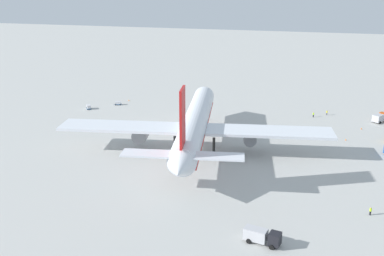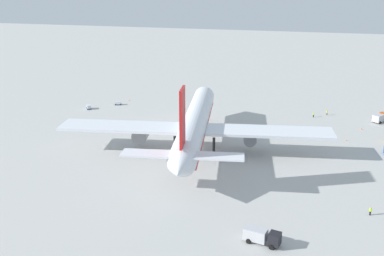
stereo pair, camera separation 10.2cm
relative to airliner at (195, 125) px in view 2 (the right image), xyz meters
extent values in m
plane|color=#B2B2AD|center=(1.30, 0.17, -7.07)|extent=(600.00, 600.00, 0.00)
cylinder|color=silver|center=(1.30, 0.17, 0.22)|extent=(57.44, 15.79, 6.35)
cone|color=silver|center=(32.00, 5.36, 0.22)|extent=(6.04, 6.98, 6.22)
cone|color=silver|center=(-30.02, -5.13, 0.22)|extent=(7.26, 7.00, 6.03)
cube|color=red|center=(-24.92, -4.26, 9.54)|extent=(6.00, 1.49, 12.28)
cube|color=silver|center=(-26.57, 2.50, 1.49)|extent=(6.34, 12.55, 0.36)
cube|color=silver|center=(-24.25, -11.19, 1.49)|extent=(6.34, 12.55, 0.36)
cube|color=silver|center=(-4.75, 18.84, -0.73)|extent=(14.29, 33.53, 0.70)
cylinder|color=slate|center=(-2.95, 14.20, -3.09)|extent=(5.58, 4.80, 4.03)
cube|color=silver|center=(1.72, -19.45, -0.73)|extent=(14.29, 33.53, 0.70)
cylinder|color=slate|center=(1.89, -14.48, -2.77)|extent=(6.48, 4.34, 3.39)
cylinder|color=black|center=(21.04, 3.51, -5.01)|extent=(0.70, 0.70, 4.12)
cylinder|color=black|center=(-2.38, 4.80, -5.01)|extent=(0.70, 0.70, 4.12)
cylinder|color=black|center=(-0.65, -5.41, -5.01)|extent=(0.70, 0.70, 4.12)
cube|color=red|center=(1.30, 0.17, -1.52)|extent=(55.14, 15.10, 0.50)
cube|color=#BF4C14|center=(41.58, -51.55, -5.46)|extent=(2.77, 2.92, 2.32)
cube|color=#B2B2B7|center=(39.07, -49.75, -5.52)|extent=(4.26, 3.99, 2.18)
cylinder|color=black|center=(42.13, -50.49, -6.62)|extent=(0.91, 0.77, 0.90)
cylinder|color=black|center=(39.16, -48.36, -6.62)|extent=(0.91, 0.77, 0.90)
cylinder|color=black|center=(37.78, -50.27, -6.62)|extent=(0.91, 0.77, 0.90)
cube|color=black|center=(-41.38, -25.58, -5.52)|extent=(2.42, 2.29, 2.19)
cube|color=#B2B2B7|center=(-40.68, -22.20, -5.56)|extent=(2.83, 4.30, 2.11)
cube|color=black|center=(-41.52, -26.24, -4.97)|extent=(1.72, 0.43, 0.97)
cylinder|color=black|center=(-40.33, -25.60, -6.62)|extent=(0.48, 0.94, 0.90)
cylinder|color=black|center=(-42.36, -25.19, -6.62)|extent=(0.48, 0.94, 0.90)
cylinder|color=black|center=(-39.50, -21.60, -6.62)|extent=(0.48, 0.94, 0.90)
cylinder|color=black|center=(-41.53, -21.18, -6.62)|extent=(0.48, 0.94, 0.90)
cube|color=#26598C|center=(36.57, 39.04, -6.79)|extent=(1.99, 2.58, 0.15)
cylinder|color=#333338|center=(36.16, 40.42, -6.79)|extent=(0.25, 0.60, 0.08)
cube|color=silver|center=(36.57, 39.04, -6.25)|extent=(1.75, 2.19, 0.93)
cylinder|color=black|center=(35.65, 39.67, -6.87)|extent=(0.23, 0.42, 0.40)
cylinder|color=black|center=(36.99, 40.07, -6.87)|extent=(0.23, 0.42, 0.40)
cylinder|color=black|center=(36.14, 38.01, -6.87)|extent=(0.23, 0.42, 0.40)
cylinder|color=black|center=(37.48, 38.41, -6.87)|extent=(0.23, 0.42, 0.40)
cube|color=#26598C|center=(28.69, 46.67, -6.79)|extent=(3.12, 2.74, 0.15)
cylinder|color=#333338|center=(30.11, 47.63, -6.79)|extent=(0.54, 0.40, 0.08)
cube|color=silver|center=(28.69, 46.67, -6.16)|extent=(2.67, 2.37, 1.10)
cylinder|color=black|center=(29.19, 47.85, -6.87)|extent=(0.40, 0.32, 0.40)
cylinder|color=black|center=(29.97, 46.69, -6.87)|extent=(0.40, 0.32, 0.40)
cylinder|color=black|center=(27.42, 46.64, -6.87)|extent=(0.40, 0.32, 0.40)
cylinder|color=black|center=(28.20, 45.49, -6.87)|extent=(0.40, 0.32, 0.40)
cylinder|color=black|center=(39.91, -29.80, -6.66)|extent=(0.45, 0.45, 0.82)
cylinder|color=#B2F219|center=(39.91, -29.80, -5.94)|extent=(0.56, 0.56, 0.61)
sphere|color=tan|center=(39.91, -29.80, -5.53)|extent=(0.22, 0.22, 0.22)
cylinder|color=black|center=(-25.16, -42.28, -6.66)|extent=(0.45, 0.45, 0.82)
cylinder|color=#B2F219|center=(-25.16, -42.28, -5.94)|extent=(0.56, 0.56, 0.62)
sphere|color=tan|center=(-25.16, -42.28, -5.52)|extent=(0.22, 0.22, 0.22)
cylinder|color=#3F3F47|center=(43.61, -34.09, -6.66)|extent=(0.43, 0.43, 0.81)
cylinder|color=yellow|center=(43.61, -34.09, -5.95)|extent=(0.54, 0.54, 0.61)
sphere|color=#8C6647|center=(43.61, -34.09, -5.53)|extent=(0.22, 0.22, 0.22)
cone|color=orange|center=(42.88, 37.52, -6.79)|extent=(0.36, 0.36, 0.55)
cone|color=orange|center=(18.77, -39.35, -6.79)|extent=(0.36, 0.36, 0.55)
cone|color=orange|center=(30.60, -44.29, -6.79)|extent=(0.36, 0.36, 0.55)
camera|label=1|loc=(-110.50, -30.45, 36.52)|focal=42.72mm
camera|label=2|loc=(-110.47, -30.55, 36.52)|focal=42.72mm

